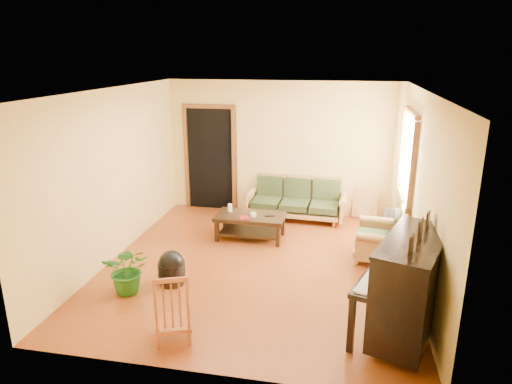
% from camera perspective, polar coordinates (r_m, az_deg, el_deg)
% --- Properties ---
extents(floor, '(5.00, 5.00, 0.00)m').
position_cam_1_polar(floor, '(7.01, 0.18, -9.13)').
color(floor, '#682A0D').
rests_on(floor, ground).
extents(doorway, '(1.08, 0.16, 2.05)m').
position_cam_1_polar(doorway, '(9.29, -5.74, 4.07)').
color(doorway, black).
rests_on(doorway, floor).
extents(window, '(0.12, 1.36, 1.46)m').
position_cam_1_polar(window, '(7.72, 18.48, 4.24)').
color(window, white).
rests_on(window, right_wall).
extents(sofa, '(1.90, 0.88, 0.80)m').
position_cam_1_polar(sofa, '(8.78, 4.96, -0.91)').
color(sofa, '#A9773E').
rests_on(sofa, floor).
extents(coffee_table, '(1.19, 0.66, 0.43)m').
position_cam_1_polar(coffee_table, '(7.90, -0.71, -4.34)').
color(coffee_table, black).
rests_on(coffee_table, floor).
extents(armchair, '(0.87, 0.90, 0.83)m').
position_cam_1_polar(armchair, '(7.31, 15.03, -5.09)').
color(armchair, '#A9773E').
rests_on(armchair, floor).
extents(piano, '(1.20, 1.54, 1.20)m').
position_cam_1_polar(piano, '(5.39, 18.61, -11.45)').
color(piano, black).
rests_on(piano, floor).
extents(footstool, '(0.47, 0.47, 0.36)m').
position_cam_1_polar(footstool, '(6.53, -10.50, -9.74)').
color(footstool, black).
rests_on(footstool, floor).
extents(red_chair, '(0.52, 0.54, 0.84)m').
position_cam_1_polar(red_chair, '(5.25, -10.41, -13.83)').
color(red_chair, brown).
rests_on(red_chair, floor).
extents(leaning_frame, '(0.48, 0.20, 0.63)m').
position_cam_1_polar(leaning_frame, '(9.05, 13.50, -1.35)').
color(leaning_frame, gold).
rests_on(leaning_frame, floor).
extents(ceramic_crock, '(0.23, 0.23, 0.25)m').
position_cam_1_polar(ceramic_crock, '(9.08, 16.28, -2.78)').
color(ceramic_crock, '#374CA6').
rests_on(ceramic_crock, floor).
extents(potted_plant, '(0.73, 0.68, 0.68)m').
position_cam_1_polar(potted_plant, '(6.36, -15.69, -9.27)').
color(potted_plant, '#1F601B').
rests_on(potted_plant, floor).
extents(book, '(0.21, 0.24, 0.02)m').
position_cam_1_polar(book, '(7.64, -2.01, -3.29)').
color(book, maroon).
rests_on(book, coffee_table).
extents(candle, '(0.09, 0.09, 0.13)m').
position_cam_1_polar(candle, '(8.00, -3.26, -1.96)').
color(candle, white).
rests_on(candle, coffee_table).
extents(glass_jar, '(0.10, 0.10, 0.07)m').
position_cam_1_polar(glass_jar, '(7.74, -0.33, -2.83)').
color(glass_jar, silver).
rests_on(glass_jar, coffee_table).
extents(remote, '(0.16, 0.09, 0.02)m').
position_cam_1_polar(remote, '(7.76, 1.72, -2.99)').
color(remote, black).
rests_on(remote, coffee_table).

